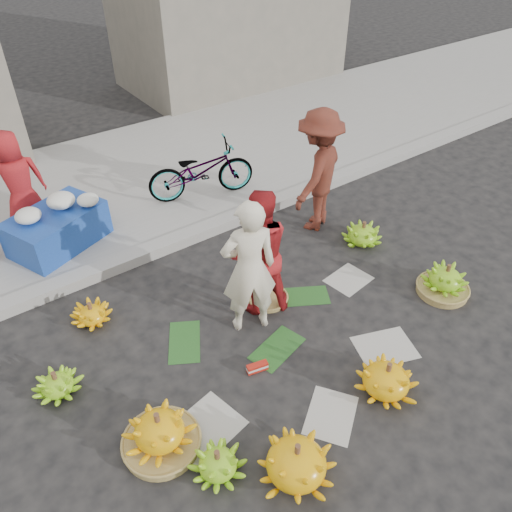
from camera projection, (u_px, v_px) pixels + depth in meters
ground at (273, 334)px, 5.80m from camera, size 80.00×80.00×0.00m
curb at (181, 239)px, 7.17m from camera, size 40.00×0.25×0.15m
sidewalk at (121, 182)px, 8.52m from camera, size 40.00×4.00×0.12m
newspaper_scatter at (319, 379)px, 5.29m from camera, size 3.20×1.80×0.00m
banana_leaves at (256, 328)px, 5.88m from camera, size 2.00×1.00×0.00m
banana_bunch_0 at (160, 432)px, 4.55m from camera, size 0.79×0.79×0.49m
banana_bunch_1 at (218, 463)px, 4.40m from camera, size 0.62×0.62×0.31m
banana_bunch_2 at (296, 462)px, 4.33m from camera, size 0.76×0.76×0.45m
banana_bunch_3 at (386, 379)px, 5.07m from camera, size 0.76×0.76×0.41m
banana_bunch_4 at (445, 281)px, 6.26m from camera, size 0.66×0.66×0.44m
banana_bunch_5 at (363, 234)px, 7.13m from camera, size 0.62×0.62×0.36m
banana_bunch_6 at (57, 384)px, 5.08m from camera, size 0.54×0.54×0.30m
banana_bunch_7 at (92, 314)px, 5.89m from camera, size 0.55×0.55×0.29m
basket_spare at (268, 298)px, 6.25m from camera, size 0.54×0.54×0.06m
incense_stack at (257, 367)px, 5.35m from camera, size 0.24×0.12×0.09m
vendor_cream at (249, 268)px, 5.41m from camera, size 0.72×0.60×1.70m
vendor_red at (258, 253)px, 5.71m from camera, size 0.95×0.86×1.61m
man_striped at (318, 171)px, 7.05m from camera, size 1.35×1.13×1.81m
flower_table at (57, 226)px, 6.82m from camera, size 1.45×1.19×0.72m
flower_vendor at (18, 181)px, 6.94m from camera, size 0.73×0.50×1.45m
bicycle at (201, 171)px, 7.79m from camera, size 1.03×1.78×0.88m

